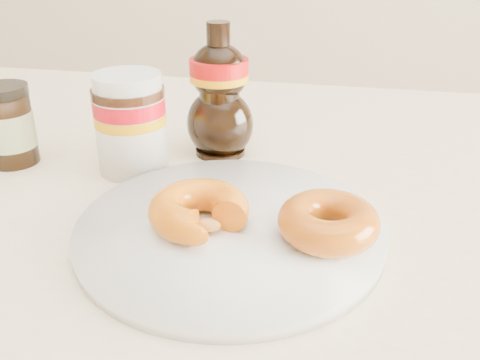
% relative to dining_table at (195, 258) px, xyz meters
% --- Properties ---
extents(dining_table, '(1.40, 0.90, 0.75)m').
position_rel_dining_table_xyz_m(dining_table, '(0.00, 0.00, 0.00)').
color(dining_table, '#FFECC2').
rests_on(dining_table, ground).
extents(plate, '(0.29, 0.29, 0.01)m').
position_rel_dining_table_xyz_m(plate, '(0.06, -0.07, 0.09)').
color(plate, white).
rests_on(plate, dining_table).
extents(donut_bitten, '(0.10, 0.10, 0.03)m').
position_rel_dining_table_xyz_m(donut_bitten, '(0.03, -0.08, 0.11)').
color(donut_bitten, '#D1680B').
rests_on(donut_bitten, plate).
extents(donut_whole, '(0.11, 0.11, 0.03)m').
position_rel_dining_table_xyz_m(donut_whole, '(0.15, -0.08, 0.11)').
color(donut_whole, '#AA500A').
rests_on(donut_whole, plate).
extents(nutella_jar, '(0.08, 0.08, 0.12)m').
position_rel_dining_table_xyz_m(nutella_jar, '(-0.09, 0.05, 0.15)').
color(nutella_jar, white).
rests_on(nutella_jar, dining_table).
extents(syrup_bottle, '(0.09, 0.08, 0.16)m').
position_rel_dining_table_xyz_m(syrup_bottle, '(0.00, 0.12, 0.17)').
color(syrup_bottle, black).
rests_on(syrup_bottle, dining_table).
extents(dark_jar, '(0.06, 0.06, 0.10)m').
position_rel_dining_table_xyz_m(dark_jar, '(-0.24, 0.04, 0.13)').
color(dark_jar, black).
rests_on(dark_jar, dining_table).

